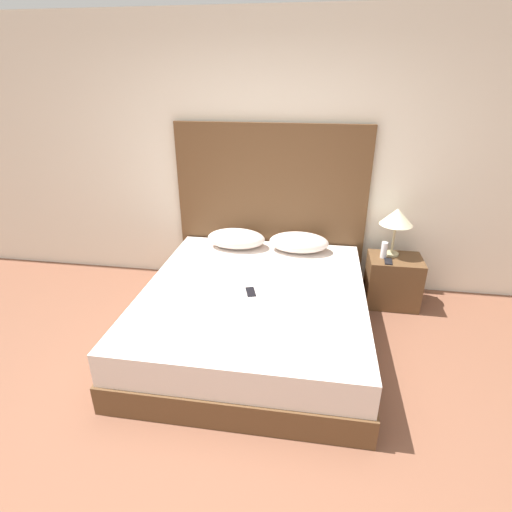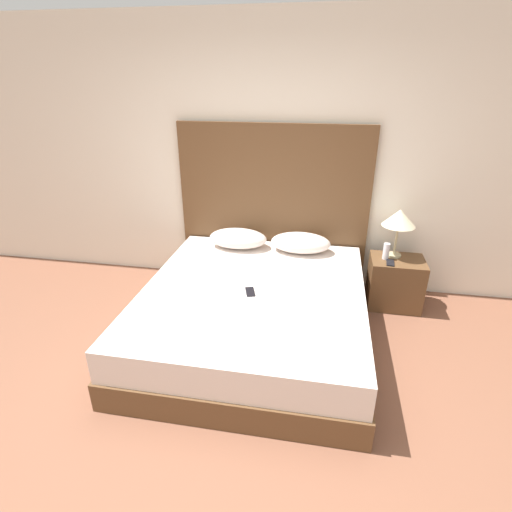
# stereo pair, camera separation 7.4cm
# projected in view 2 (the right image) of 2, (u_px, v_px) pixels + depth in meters

# --- Properties ---
(ground_plane) EXTENTS (16.00, 16.00, 0.00)m
(ground_plane) POSITION_uv_depth(u_px,v_px,m) (212.00, 441.00, 2.55)
(ground_plane) COLOR brown
(wall_back) EXTENTS (10.00, 0.06, 2.70)m
(wall_back) POSITION_uv_depth(u_px,v_px,m) (269.00, 159.00, 4.06)
(wall_back) COLOR silver
(wall_back) RESTS_ON ground_plane
(bed) EXTENTS (1.88, 2.12, 0.49)m
(bed) POSITION_uv_depth(u_px,v_px,m) (254.00, 313.00, 3.47)
(bed) COLOR brown
(bed) RESTS_ON ground_plane
(headboard) EXTENTS (1.97, 0.05, 1.71)m
(headboard) POSITION_uv_depth(u_px,v_px,m) (273.00, 208.00, 4.19)
(headboard) COLOR brown
(headboard) RESTS_ON ground_plane
(pillow_left) EXTENTS (0.60, 0.35, 0.19)m
(pillow_left) POSITION_uv_depth(u_px,v_px,m) (238.00, 238.00, 4.13)
(pillow_left) COLOR silver
(pillow_left) RESTS_ON bed
(pillow_right) EXTENTS (0.60, 0.35, 0.19)m
(pillow_right) POSITION_uv_depth(u_px,v_px,m) (301.00, 243.00, 4.02)
(pillow_right) COLOR silver
(pillow_right) RESTS_ON bed
(phone_on_bed) EXTENTS (0.11, 0.16, 0.01)m
(phone_on_bed) POSITION_uv_depth(u_px,v_px,m) (250.00, 292.00, 3.30)
(phone_on_bed) COLOR black
(phone_on_bed) RESTS_ON bed
(nightstand) EXTENTS (0.51, 0.39, 0.50)m
(nightstand) POSITION_uv_depth(u_px,v_px,m) (395.00, 282.00, 3.96)
(nightstand) COLOR brown
(nightstand) RESTS_ON ground_plane
(table_lamp) EXTENTS (0.31, 0.31, 0.48)m
(table_lamp) POSITION_uv_depth(u_px,v_px,m) (399.00, 219.00, 3.77)
(table_lamp) COLOR tan
(table_lamp) RESTS_ON nightstand
(phone_on_nightstand) EXTENTS (0.08, 0.15, 0.01)m
(phone_on_nightstand) POSITION_uv_depth(u_px,v_px,m) (390.00, 263.00, 3.78)
(phone_on_nightstand) COLOR black
(phone_on_nightstand) RESTS_ON nightstand
(toiletry_bottle) EXTENTS (0.06, 0.06, 0.16)m
(toiletry_bottle) POSITION_uv_depth(u_px,v_px,m) (386.00, 251.00, 3.84)
(toiletry_bottle) COLOR silver
(toiletry_bottle) RESTS_ON nightstand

